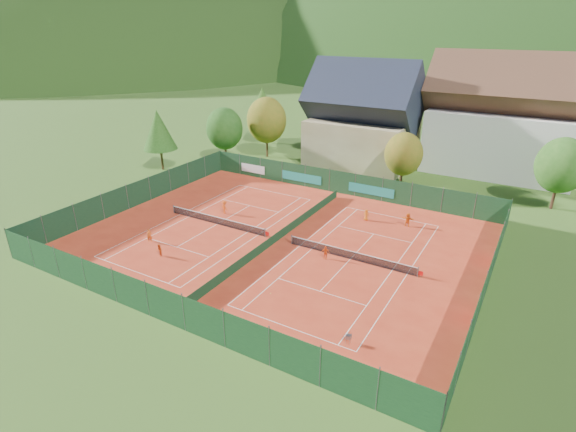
# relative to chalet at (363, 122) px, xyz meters

# --- Properties ---
(ground) EXTENTS (600.00, 600.00, 0.00)m
(ground) POSITION_rel_chalet_xyz_m (3.00, -30.00, -6.64)
(ground) COLOR #31561B
(ground) RESTS_ON ground
(clay_pad) EXTENTS (40.00, 32.00, 0.01)m
(clay_pad) POSITION_rel_chalet_xyz_m (3.00, -30.00, -6.62)
(clay_pad) COLOR #B9321B
(clay_pad) RESTS_ON ground
(court_markings_left) EXTENTS (11.03, 23.83, 0.00)m
(court_markings_left) POSITION_rel_chalet_xyz_m (-5.00, -30.00, -6.61)
(court_markings_left) COLOR white
(court_markings_left) RESTS_ON ground
(court_markings_right) EXTENTS (11.03, 23.83, 0.00)m
(court_markings_right) POSITION_rel_chalet_xyz_m (11.00, -30.00, -6.61)
(court_markings_right) COLOR white
(court_markings_right) RESTS_ON ground
(tennis_net_left) EXTENTS (13.30, 0.10, 1.02)m
(tennis_net_left) POSITION_rel_chalet_xyz_m (-4.85, -30.00, -6.12)
(tennis_net_left) COLOR #59595B
(tennis_net_left) RESTS_ON ground
(tennis_net_right) EXTENTS (13.30, 0.10, 1.02)m
(tennis_net_right) POSITION_rel_chalet_xyz_m (11.15, -30.00, -6.12)
(tennis_net_right) COLOR #59595B
(tennis_net_right) RESTS_ON ground
(court_divider) EXTENTS (0.03, 28.80, 1.00)m
(court_divider) POSITION_rel_chalet_xyz_m (3.00, -30.00, -6.12)
(court_divider) COLOR #12331C
(court_divider) RESTS_ON ground
(fence_north) EXTENTS (40.00, 0.10, 3.00)m
(fence_north) POSITION_rel_chalet_xyz_m (2.54, -14.01, -5.16)
(fence_north) COLOR #153A1E
(fence_north) RESTS_ON ground
(fence_south) EXTENTS (40.00, 0.04, 3.00)m
(fence_south) POSITION_rel_chalet_xyz_m (3.00, -46.00, -5.12)
(fence_south) COLOR #153B1D
(fence_south) RESTS_ON ground
(fence_west) EXTENTS (0.04, 32.00, 3.00)m
(fence_west) POSITION_rel_chalet_xyz_m (-17.00, -30.00, -5.12)
(fence_west) COLOR #13341D
(fence_west) RESTS_ON ground
(fence_east) EXTENTS (0.09, 32.00, 3.00)m
(fence_east) POSITION_rel_chalet_xyz_m (23.00, -29.95, -5.14)
(fence_east) COLOR #123319
(fence_east) RESTS_ON ground
(chalet) EXTENTS (16.20, 12.00, 16.00)m
(chalet) POSITION_rel_chalet_xyz_m (0.00, 0.00, 0.00)
(chalet) COLOR #C1B488
(chalet) RESTS_ON ground
(hotel_block_a) EXTENTS (21.60, 11.00, 17.25)m
(hotel_block_a) POSITION_rel_chalet_xyz_m (19.00, 6.00, 0.76)
(hotel_block_a) COLOR silver
(hotel_block_a) RESTS_ON ground
(tree_west_front) EXTENTS (5.72, 5.72, 8.69)m
(tree_west_front) POSITION_rel_chalet_xyz_m (-19.00, -10.00, -1.23)
(tree_west_front) COLOR #4B311A
(tree_west_front) RESTS_ON ground
(tree_west_mid) EXTENTS (6.44, 6.44, 9.78)m
(tree_west_mid) POSITION_rel_chalet_xyz_m (-15.00, -4.00, -0.56)
(tree_west_mid) COLOR #4C351B
(tree_west_mid) RESTS_ON ground
(tree_west_back) EXTENTS (5.60, 5.60, 10.00)m
(tree_west_back) POSITION_rel_chalet_xyz_m (-21.00, 4.00, 0.11)
(tree_west_back) COLOR #483119
(tree_west_back) RESTS_ON ground
(tree_center) EXTENTS (5.01, 5.01, 7.60)m
(tree_center) POSITION_rel_chalet_xyz_m (9.00, -8.00, -1.91)
(tree_center) COLOR #492F1A
(tree_center) RESTS_ON ground
(tree_east_front) EXTENTS (5.72, 5.72, 8.69)m
(tree_east_front) POSITION_rel_chalet_xyz_m (27.00, -6.00, -1.23)
(tree_east_front) COLOR #4C2B1B
(tree_east_front) RESTS_ON ground
(tree_west_side) EXTENTS (5.04, 5.04, 9.00)m
(tree_west_side) POSITION_rel_chalet_xyz_m (-25.00, -18.00, -0.56)
(tree_west_side) COLOR #4D371B
(tree_west_side) RESTS_ON ground
(mountain_backdrop) EXTENTS (820.00, 530.00, 242.00)m
(mountain_backdrop) POSITION_rel_chalet_xyz_m (31.54, 203.48, -46.26)
(mountain_backdrop) COLOR black
(mountain_backdrop) RESTS_ON ground
(ball_hopper) EXTENTS (0.34, 0.34, 0.80)m
(ball_hopper) POSITION_rel_chalet_xyz_m (15.64, -41.32, -6.07)
(ball_hopper) COLOR slate
(ball_hopper) RESTS_ON ground
(loose_ball_0) EXTENTS (0.07, 0.07, 0.07)m
(loose_ball_0) POSITION_rel_chalet_xyz_m (-5.33, -35.01, -6.59)
(loose_ball_0) COLOR #CCD833
(loose_ball_0) RESTS_ON ground
(loose_ball_1) EXTENTS (0.07, 0.07, 0.07)m
(loose_ball_1) POSITION_rel_chalet_xyz_m (7.61, -38.77, -6.59)
(loose_ball_1) COLOR #CCD833
(loose_ball_1) RESTS_ON ground
(loose_ball_2) EXTENTS (0.07, 0.07, 0.07)m
(loose_ball_2) POSITION_rel_chalet_xyz_m (7.35, -28.67, -6.59)
(loose_ball_2) COLOR #CCD833
(loose_ball_2) RESTS_ON ground
(player_left_near) EXTENTS (0.62, 0.58, 1.42)m
(player_left_near) POSITION_rel_chalet_xyz_m (-8.18, -36.88, -5.92)
(player_left_near) COLOR #D04D12
(player_left_near) RESTS_ON ground
(player_left_mid) EXTENTS (0.77, 0.74, 1.26)m
(player_left_mid) POSITION_rel_chalet_xyz_m (-5.08, -38.63, -6.00)
(player_left_mid) COLOR #CF4612
(player_left_mid) RESTS_ON ground
(player_left_far) EXTENTS (1.15, 0.86, 1.58)m
(player_left_far) POSITION_rel_chalet_xyz_m (-6.16, -27.06, -5.84)
(player_left_far) COLOR #EE5115
(player_left_far) RESTS_ON ground
(player_right_near) EXTENTS (0.84, 0.59, 1.32)m
(player_right_near) POSITION_rel_chalet_xyz_m (8.88, -31.08, -5.96)
(player_right_near) COLOR #E34E14
(player_right_near) RESTS_ON ground
(player_right_far_a) EXTENTS (0.67, 0.46, 1.33)m
(player_right_far_a) POSITION_rel_chalet_xyz_m (8.94, -20.61, -5.96)
(player_right_far_a) COLOR #D35F12
(player_right_far_a) RESTS_ON ground
(player_right_far_b) EXTENTS (1.47, 0.55, 1.55)m
(player_right_far_b) POSITION_rel_chalet_xyz_m (13.46, -19.81, -5.85)
(player_right_far_b) COLOR orange
(player_right_far_b) RESTS_ON ground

